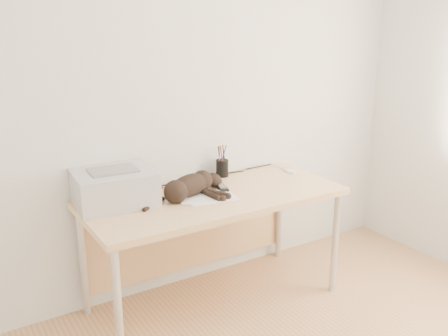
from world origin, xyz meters
TOP-DOWN VIEW (x-y plane):
  - wall_back at (0.00, 1.75)m, footprint 3.50×0.00m
  - desk at (0.00, 1.48)m, footprint 1.60×0.70m
  - printer at (-0.57, 1.56)m, footprint 0.47×0.41m
  - papers at (-0.06, 1.36)m, footprint 0.37×0.31m
  - cat at (-0.15, 1.44)m, footprint 0.62×0.32m
  - mug at (-0.35, 1.62)m, footprint 0.14×0.14m
  - pen_cup at (0.23, 1.68)m, footprint 0.08×0.08m
  - remote_grey at (0.13, 1.64)m, footprint 0.05×0.17m
  - remote_black at (0.10, 1.47)m, footprint 0.09×0.18m
  - mouse at (0.69, 1.52)m, footprint 0.07×0.12m
  - cable_tangle at (0.00, 1.70)m, footprint 1.36×0.09m

SIDE VIEW (x-z plane):
  - desk at x=0.00m, z-range 0.24..0.98m
  - papers at x=-0.06m, z-range 0.74..0.75m
  - cable_tangle at x=0.00m, z-range 0.74..0.75m
  - remote_grey at x=0.13m, z-range 0.74..0.76m
  - remote_black at x=0.10m, z-range 0.74..0.76m
  - mouse at x=0.69m, z-range 0.74..0.78m
  - mug at x=-0.35m, z-range 0.74..0.83m
  - pen_cup at x=0.23m, z-range 0.69..0.91m
  - cat at x=-0.15m, z-range 0.73..0.87m
  - printer at x=-0.57m, z-range 0.74..0.95m
  - wall_back at x=0.00m, z-range -0.45..3.05m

